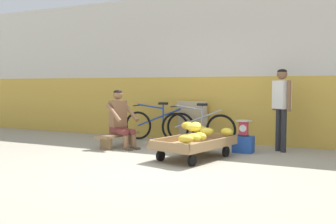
{
  "coord_description": "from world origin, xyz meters",
  "views": [
    {
      "loc": [
        2.63,
        -5.03,
        1.24
      ],
      "look_at": [
        -0.42,
        1.24,
        0.75
      ],
      "focal_mm": 41.37,
      "sensor_mm": 36.0,
      "label": 1
    }
  ],
  "objects_px": {
    "banana_cart": "(194,145)",
    "low_bench": "(118,137)",
    "bicycle_far_left": "(197,127)",
    "sign_board": "(193,121)",
    "weighing_scale": "(244,128)",
    "bicycle_near_left": "(159,125)",
    "vendor_seated": "(121,119)",
    "plastic_crate": "(243,144)",
    "customer_adult": "(282,101)"
  },
  "relations": [
    {
      "from": "bicycle_near_left",
      "to": "sign_board",
      "type": "relative_size",
      "value": 1.86
    },
    {
      "from": "vendor_seated",
      "to": "customer_adult",
      "type": "height_order",
      "value": "customer_adult"
    },
    {
      "from": "banana_cart",
      "to": "bicycle_far_left",
      "type": "xyz_separation_m",
      "value": [
        -0.58,
        1.6,
        0.11
      ]
    },
    {
      "from": "banana_cart",
      "to": "weighing_scale",
      "type": "distance_m",
      "value": 1.15
    },
    {
      "from": "weighing_scale",
      "to": "bicycle_far_left",
      "type": "relative_size",
      "value": 0.18
    },
    {
      "from": "bicycle_far_left",
      "to": "banana_cart",
      "type": "bearing_deg",
      "value": -70.07
    },
    {
      "from": "vendor_seated",
      "to": "customer_adult",
      "type": "relative_size",
      "value": 0.75
    },
    {
      "from": "low_bench",
      "to": "bicycle_far_left",
      "type": "bearing_deg",
      "value": 40.54
    },
    {
      "from": "weighing_scale",
      "to": "sign_board",
      "type": "bearing_deg",
      "value": 145.8
    },
    {
      "from": "sign_board",
      "to": "banana_cart",
      "type": "bearing_deg",
      "value": -67.0
    },
    {
      "from": "low_bench",
      "to": "bicycle_far_left",
      "type": "relative_size",
      "value": 0.67
    },
    {
      "from": "weighing_scale",
      "to": "bicycle_far_left",
      "type": "xyz_separation_m",
      "value": [
        -1.16,
        0.62,
        -0.1
      ]
    },
    {
      "from": "bicycle_far_left",
      "to": "vendor_seated",
      "type": "bearing_deg",
      "value": -136.69
    },
    {
      "from": "plastic_crate",
      "to": "bicycle_far_left",
      "type": "height_order",
      "value": "bicycle_far_left"
    },
    {
      "from": "banana_cart",
      "to": "weighing_scale",
      "type": "relative_size",
      "value": 5.3
    },
    {
      "from": "bicycle_far_left",
      "to": "sign_board",
      "type": "xyz_separation_m",
      "value": [
        -0.24,
        0.32,
        0.09
      ]
    },
    {
      "from": "weighing_scale",
      "to": "plastic_crate",
      "type": "bearing_deg",
      "value": 90.0
    },
    {
      "from": "weighing_scale",
      "to": "low_bench",
      "type": "bearing_deg",
      "value": -169.19
    },
    {
      "from": "bicycle_far_left",
      "to": "customer_adult",
      "type": "xyz_separation_m",
      "value": [
        1.76,
        -0.24,
        0.6
      ]
    },
    {
      "from": "banana_cart",
      "to": "plastic_crate",
      "type": "bearing_deg",
      "value": 59.35
    },
    {
      "from": "low_bench",
      "to": "weighing_scale",
      "type": "relative_size",
      "value": 3.72
    },
    {
      "from": "bicycle_near_left",
      "to": "bicycle_far_left",
      "type": "height_order",
      "value": "same"
    },
    {
      "from": "low_bench",
      "to": "vendor_seated",
      "type": "bearing_deg",
      "value": -23.31
    },
    {
      "from": "banana_cart",
      "to": "low_bench",
      "type": "relative_size",
      "value": 1.42
    },
    {
      "from": "vendor_seated",
      "to": "plastic_crate",
      "type": "height_order",
      "value": "vendor_seated"
    },
    {
      "from": "banana_cart",
      "to": "low_bench",
      "type": "xyz_separation_m",
      "value": [
        -1.85,
        0.51,
        -0.04
      ]
    },
    {
      "from": "weighing_scale",
      "to": "sign_board",
      "type": "distance_m",
      "value": 1.68
    },
    {
      "from": "banana_cart",
      "to": "bicycle_far_left",
      "type": "distance_m",
      "value": 1.7
    },
    {
      "from": "banana_cart",
      "to": "sign_board",
      "type": "xyz_separation_m",
      "value": [
        -0.82,
        1.92,
        0.2
      ]
    },
    {
      "from": "bicycle_near_left",
      "to": "sign_board",
      "type": "distance_m",
      "value": 0.76
    },
    {
      "from": "bicycle_near_left",
      "to": "bicycle_far_left",
      "type": "bearing_deg",
      "value": -3.12
    },
    {
      "from": "banana_cart",
      "to": "plastic_crate",
      "type": "height_order",
      "value": "banana_cart"
    },
    {
      "from": "weighing_scale",
      "to": "bicycle_far_left",
      "type": "height_order",
      "value": "bicycle_far_left"
    },
    {
      "from": "plastic_crate",
      "to": "weighing_scale",
      "type": "distance_m",
      "value": 0.3
    },
    {
      "from": "banana_cart",
      "to": "bicycle_near_left",
      "type": "relative_size",
      "value": 0.96
    },
    {
      "from": "sign_board",
      "to": "plastic_crate",
      "type": "bearing_deg",
      "value": -34.17
    },
    {
      "from": "bicycle_near_left",
      "to": "sign_board",
      "type": "height_order",
      "value": "sign_board"
    },
    {
      "from": "bicycle_far_left",
      "to": "sign_board",
      "type": "height_order",
      "value": "sign_board"
    },
    {
      "from": "low_bench",
      "to": "plastic_crate",
      "type": "relative_size",
      "value": 3.1
    },
    {
      "from": "low_bench",
      "to": "customer_adult",
      "type": "distance_m",
      "value": 3.23
    },
    {
      "from": "bicycle_far_left",
      "to": "customer_adult",
      "type": "bearing_deg",
      "value": -7.63
    },
    {
      "from": "banana_cart",
      "to": "bicycle_far_left",
      "type": "relative_size",
      "value": 0.96
    },
    {
      "from": "weighing_scale",
      "to": "customer_adult",
      "type": "xyz_separation_m",
      "value": [
        0.6,
        0.39,
        0.5
      ]
    },
    {
      "from": "vendor_seated",
      "to": "bicycle_far_left",
      "type": "bearing_deg",
      "value": 43.31
    },
    {
      "from": "banana_cart",
      "to": "customer_adult",
      "type": "relative_size",
      "value": 1.04
    },
    {
      "from": "bicycle_near_left",
      "to": "bicycle_far_left",
      "type": "xyz_separation_m",
      "value": [
        0.94,
        -0.05,
        0.0
      ]
    },
    {
      "from": "plastic_crate",
      "to": "customer_adult",
      "type": "relative_size",
      "value": 0.24
    },
    {
      "from": "vendor_seated",
      "to": "customer_adult",
      "type": "distance_m",
      "value": 3.1
    },
    {
      "from": "bicycle_far_left",
      "to": "sign_board",
      "type": "relative_size",
      "value": 1.87
    },
    {
      "from": "customer_adult",
      "to": "sign_board",
      "type": "bearing_deg",
      "value": 164.32
    }
  ]
}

